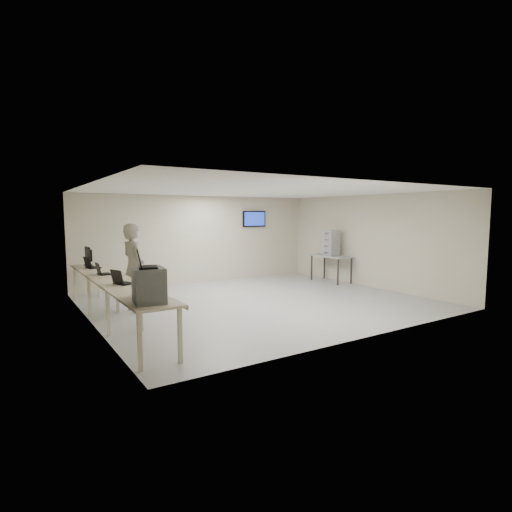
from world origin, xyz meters
TOP-DOWN VIEW (x-y plane):
  - room at (0.03, 0.06)m, footprint 8.01×7.01m
  - workbench at (-3.59, 0.00)m, footprint 0.76×6.00m
  - equipment_box at (-3.65, -2.55)m, footprint 0.51×0.56m
  - laptop_on_box at (-3.71, -2.55)m, footprint 0.39×0.43m
  - laptop_0 at (-3.65, -2.06)m, footprint 0.36×0.40m
  - laptop_1 at (-3.60, -0.72)m, footprint 0.40×0.43m
  - laptop_2 at (-3.65, 0.73)m, footprint 0.29×0.35m
  - laptop_3 at (-3.65, 1.98)m, footprint 0.37×0.41m
  - monitor_near at (-3.60, 2.38)m, footprint 0.19×0.44m
  - monitor_far at (-3.60, 2.66)m, footprint 0.21×0.48m
  - soldier at (-2.96, 0.72)m, footprint 0.59×0.80m
  - side_table at (3.60, 1.26)m, footprint 0.68×1.45m
  - storage_bins at (3.58, 1.26)m, footprint 0.40×0.44m

SIDE VIEW (x-z plane):
  - side_table at x=3.60m, z-range 0.36..1.23m
  - workbench at x=-3.59m, z-range 0.38..1.28m
  - laptop_2 at x=-3.65m, z-range 0.83..1.11m
  - laptop_0 at x=-3.65m, z-range 0.83..1.11m
  - laptop_1 at x=-3.60m, z-range 0.83..1.11m
  - laptop_3 at x=-3.65m, z-range 0.83..1.12m
  - soldier at x=-2.96m, z-range 0.00..2.01m
  - monitor_near at x=-3.60m, z-range 0.94..1.38m
  - equipment_box at x=-3.65m, z-range 0.90..1.42m
  - monitor_far at x=-3.60m, z-range 0.95..1.42m
  - storage_bins at x=3.58m, z-range 0.87..1.70m
  - room at x=0.03m, z-range 0.01..2.82m
  - laptop_on_box at x=-3.71m, z-range 1.36..1.64m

